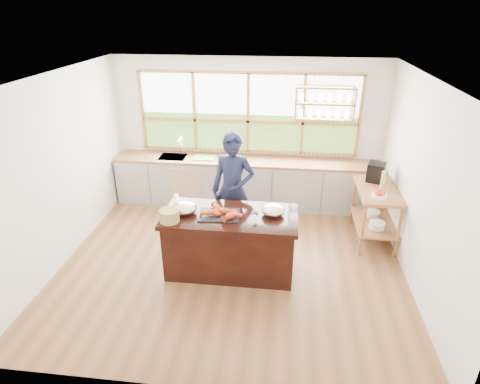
% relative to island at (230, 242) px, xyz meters
% --- Properties ---
extents(ground_plane, '(5.00, 5.00, 0.00)m').
position_rel_island_xyz_m(ground_plane, '(0.00, 0.20, -0.45)').
color(ground_plane, brown).
extents(room_shell, '(5.02, 4.52, 2.71)m').
position_rel_island_xyz_m(room_shell, '(0.02, 0.71, 1.30)').
color(room_shell, silver).
rests_on(room_shell, ground_plane).
extents(back_counter, '(4.90, 0.63, 0.90)m').
position_rel_island_xyz_m(back_counter, '(-0.02, 2.14, 0.00)').
color(back_counter, '#A7A39E').
rests_on(back_counter, ground_plane).
extents(right_shelf_unit, '(0.62, 1.10, 0.90)m').
position_rel_island_xyz_m(right_shelf_unit, '(2.19, 1.09, 0.15)').
color(right_shelf_unit, '#975A38').
rests_on(right_shelf_unit, ground_plane).
extents(island, '(1.85, 0.90, 0.90)m').
position_rel_island_xyz_m(island, '(0.00, 0.00, 0.00)').
color(island, black).
rests_on(island, ground_plane).
extents(cook, '(0.68, 0.47, 1.82)m').
position_rel_island_xyz_m(cook, '(-0.06, 0.77, 0.46)').
color(cook, '#151A34').
rests_on(cook, ground_plane).
extents(potted_plant, '(0.18, 0.14, 0.30)m').
position_rel_island_xyz_m(potted_plant, '(-0.29, 2.20, 0.59)').
color(potted_plant, slate).
rests_on(potted_plant, back_counter).
extents(cutting_board, '(0.41, 0.31, 0.01)m').
position_rel_island_xyz_m(cutting_board, '(-0.79, 2.14, 0.45)').
color(cutting_board, green).
rests_on(cutting_board, back_counter).
extents(espresso_machine, '(0.34, 0.35, 0.30)m').
position_rel_island_xyz_m(espresso_machine, '(2.19, 1.43, 0.60)').
color(espresso_machine, black).
rests_on(espresso_machine, right_shelf_unit).
extents(wine_bottle, '(0.09, 0.09, 0.29)m').
position_rel_island_xyz_m(wine_bottle, '(2.24, 1.11, 0.59)').
color(wine_bottle, '#B1B860').
rests_on(wine_bottle, right_shelf_unit).
extents(fruit_bowl, '(0.24, 0.24, 0.11)m').
position_rel_island_xyz_m(fruit_bowl, '(2.14, 0.80, 0.49)').
color(fruit_bowl, white).
rests_on(fruit_bowl, right_shelf_unit).
extents(slate_board, '(0.57, 0.43, 0.02)m').
position_rel_island_xyz_m(slate_board, '(-0.15, -0.04, 0.45)').
color(slate_board, black).
rests_on(slate_board, island).
extents(lobster_pile, '(0.52, 0.44, 0.08)m').
position_rel_island_xyz_m(lobster_pile, '(-0.12, -0.04, 0.50)').
color(lobster_pile, red).
rests_on(lobster_pile, slate_board).
extents(mixing_bowl_left, '(0.33, 0.33, 0.16)m').
position_rel_island_xyz_m(mixing_bowl_left, '(-0.62, -0.01, 0.52)').
color(mixing_bowl_left, silver).
rests_on(mixing_bowl_left, island).
extents(mixing_bowl_right, '(0.32, 0.32, 0.15)m').
position_rel_island_xyz_m(mixing_bowl_right, '(0.59, 0.07, 0.51)').
color(mixing_bowl_right, silver).
rests_on(mixing_bowl_right, island).
extents(wine_glass, '(0.08, 0.08, 0.22)m').
position_rel_island_xyz_m(wine_glass, '(0.36, -0.26, 0.61)').
color(wine_glass, white).
rests_on(wine_glass, island).
extents(wicker_basket, '(0.26, 0.26, 0.17)m').
position_rel_island_xyz_m(wicker_basket, '(-0.77, -0.27, 0.53)').
color(wicker_basket, '#B09449').
rests_on(wicker_basket, island).
extents(parchment_roll, '(0.16, 0.31, 0.08)m').
position_rel_island_xyz_m(parchment_roll, '(-0.83, 0.27, 0.49)').
color(parchment_roll, white).
rests_on(parchment_roll, island).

